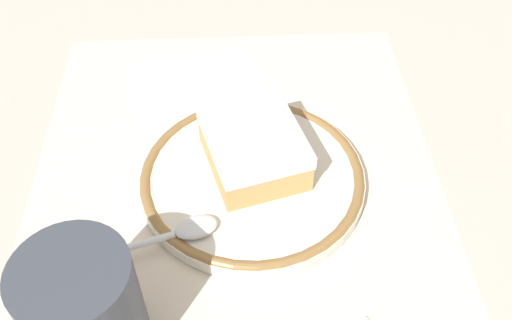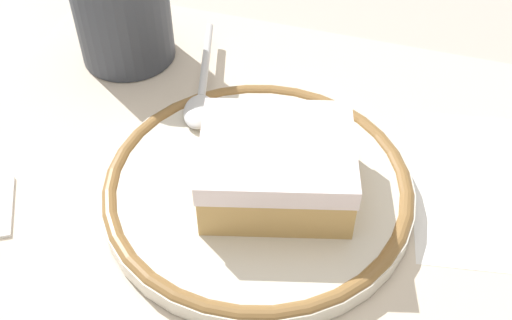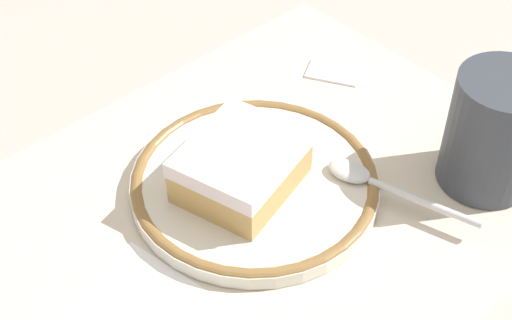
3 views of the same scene
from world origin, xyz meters
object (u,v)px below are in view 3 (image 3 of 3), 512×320
Objects in this scene: cake_slice at (241,166)px; sugar_packet at (334,70)px; plate at (256,182)px; cup at (493,138)px; spoon at (371,180)px.

sugar_packet is at bearing -160.46° from cake_slice.
cup reaches higher than plate.
cup is (-0.08, 0.05, 0.03)m from spoon.
spoon is 1.27× the size of cup.
cup is 1.98× the size of sugar_packet.
cake_slice is at bearing 19.54° from sugar_packet.
sugar_packet is (-0.17, -0.06, -0.03)m from cake_slice.
cake_slice reaches higher than spoon.
cup is at bearing 143.59° from cake_slice.
spoon reaches higher than plate.
plate is 1.59× the size of spoon.
cup is at bearing 149.35° from spoon.
cake_slice reaches higher than sugar_packet.
sugar_packet is at bearing -94.37° from cup.
cup is (-0.15, 0.12, 0.04)m from plate.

